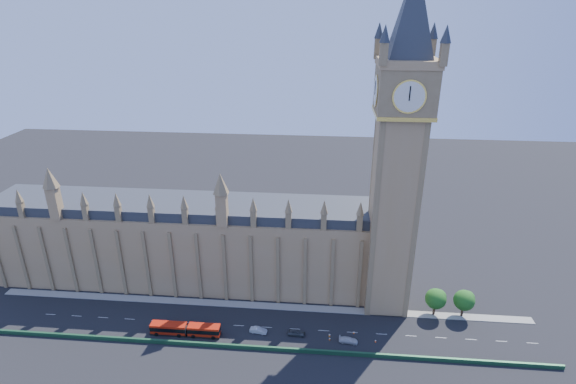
# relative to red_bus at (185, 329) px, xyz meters

# --- Properties ---
(ground) EXTENTS (400.00, 400.00, 0.00)m
(ground) POSITION_rel_red_bus_xyz_m (17.82, 4.85, -1.72)
(ground) COLOR black
(ground) RESTS_ON ground
(palace_westminster) EXTENTS (120.00, 20.00, 28.00)m
(palace_westminster) POSITION_rel_red_bus_xyz_m (-7.18, 26.85, 12.14)
(palace_westminster) COLOR #A4804F
(palace_westminster) RESTS_ON ground
(elizabeth_tower) EXTENTS (20.59, 20.59, 105.00)m
(elizabeth_tower) POSITION_rel_red_bus_xyz_m (55.82, 18.85, 52.84)
(elizabeth_tower) COLOR #A4804F
(elizabeth_tower) RESTS_ON ground
(bridge_parapet) EXTENTS (160.00, 0.60, 1.20)m
(bridge_parapet) POSITION_rel_red_bus_xyz_m (17.82, -4.15, -1.12)
(bridge_parapet) COLOR #1E4C2D
(bridge_parapet) RESTS_ON ground
(kerb_north) EXTENTS (160.00, 3.00, 0.16)m
(kerb_north) POSITION_rel_red_bus_xyz_m (17.82, 14.35, -1.64)
(kerb_north) COLOR gray
(kerb_north) RESTS_ON ground
(tree_east_near) EXTENTS (6.00, 6.00, 8.50)m
(tree_east_near) POSITION_rel_red_bus_xyz_m (70.04, 14.94, 3.92)
(tree_east_near) COLOR #382619
(tree_east_near) RESTS_ON ground
(tree_east_far) EXTENTS (6.00, 6.00, 8.50)m
(tree_east_far) POSITION_rel_red_bus_xyz_m (78.04, 14.94, 3.92)
(tree_east_far) COLOR #382619
(tree_east_far) RESTS_ON ground
(red_bus) EXTENTS (19.23, 3.09, 3.27)m
(red_bus) POSITION_rel_red_bus_xyz_m (0.00, 0.00, 0.00)
(red_bus) COLOR #B41D0C
(red_bus) RESTS_ON ground
(car_grey) EXTENTS (4.91, 2.18, 1.64)m
(car_grey) POSITION_rel_red_bus_xyz_m (30.41, 2.38, -0.90)
(car_grey) COLOR #3C3F43
(car_grey) RESTS_ON ground
(car_silver) EXTENTS (4.98, 2.28, 1.58)m
(car_silver) POSITION_rel_red_bus_xyz_m (19.82, 2.45, -0.93)
(car_silver) COLOR #B2B4BA
(car_silver) RESTS_ON ground
(car_white) EXTENTS (5.24, 2.59, 1.46)m
(car_white) POSITION_rel_red_bus_xyz_m (44.49, 0.76, -0.99)
(car_white) COLOR silver
(car_white) RESTS_ON ground
(cone_a) EXTENTS (0.51, 0.51, 0.71)m
(cone_a) POSITION_rel_red_bus_xyz_m (39.50, 1.23, -1.37)
(cone_a) COLOR black
(cone_a) RESTS_ON ground
(cone_b) EXTENTS (0.61, 0.61, 0.80)m
(cone_b) POSITION_rel_red_bus_xyz_m (39.46, 2.69, -1.32)
(cone_b) COLOR black
(cone_b) RESTS_ON ground
(cone_c) EXTENTS (0.54, 0.54, 0.72)m
(cone_c) POSITION_rel_red_bus_xyz_m (51.82, 1.53, -1.37)
(cone_c) COLOR black
(cone_c) RESTS_ON ground
(cone_d) EXTENTS (0.52, 0.52, 0.68)m
(cone_d) POSITION_rel_red_bus_xyz_m (46.17, 4.40, -1.39)
(cone_d) COLOR black
(cone_d) RESTS_ON ground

